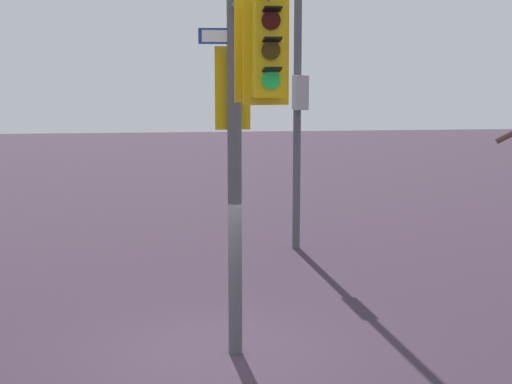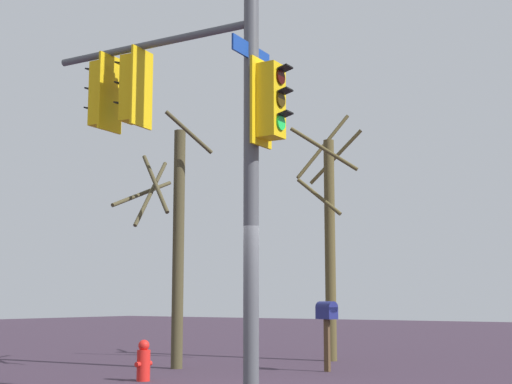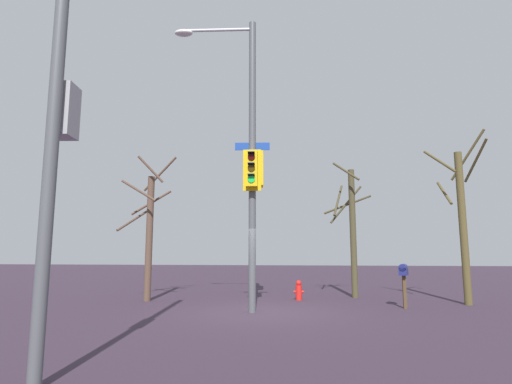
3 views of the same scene
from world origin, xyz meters
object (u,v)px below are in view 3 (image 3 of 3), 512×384
Objects in this scene: fire_hydrant at (299,291)px; bare_tree_corner at (462,218)px; mailbox at (404,273)px; bare_tree_across_street at (149,229)px; bare_tree_behind_pole at (352,227)px.

fire_hydrant is 6.39m from bare_tree_corner.
mailbox is 3.26m from bare_tree_corner.
fire_hydrant is 0.13× the size of bare_tree_across_street.
mailbox reaches higher than fire_hydrant.
mailbox is at bearing -6.75° from bare_tree_across_street.
bare_tree_across_street is 11.38m from bare_tree_corner.
bare_tree_corner is at bearing -131.57° from mailbox.
bare_tree_across_street is at bearing -171.36° from fire_hydrant.
bare_tree_behind_pole is 0.98× the size of bare_tree_across_street.
bare_tree_behind_pole reaches higher than mailbox.
bare_tree_corner is (11.38, 0.11, 0.35)m from bare_tree_across_street.
fire_hydrant is at bearing 8.64° from bare_tree_across_street.
mailbox is at bearing -29.48° from fire_hydrant.
bare_tree_across_street reaches higher than mailbox.
fire_hydrant is 0.52× the size of mailbox.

